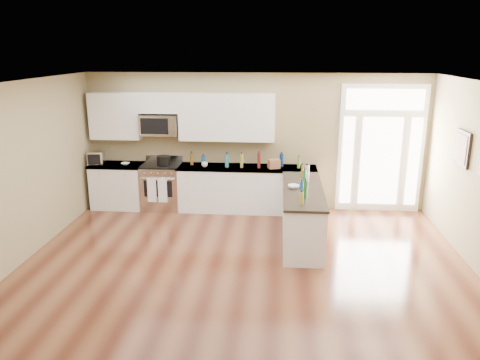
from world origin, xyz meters
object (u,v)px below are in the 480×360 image
object	(u,v)px
peninsula_cabinet	(302,216)
toaster_oven	(96,158)
kitchen_range	(162,186)
stockpot	(164,160)

from	to	relation	value
peninsula_cabinet	toaster_oven	xyz separation A→B (m)	(-4.20, 1.39, 0.64)
kitchen_range	toaster_oven	bearing A→B (deg)	-177.32
kitchen_range	stockpot	size ratio (longest dim) A/B	3.90
peninsula_cabinet	kitchen_range	bearing A→B (deg)	153.12
kitchen_range	stockpot	bearing A→B (deg)	-40.91
peninsula_cabinet	toaster_oven	size ratio (longest dim) A/B	7.24
peninsula_cabinet	stockpot	distance (m)	3.17
stockpot	toaster_oven	distance (m)	1.42
toaster_oven	peninsula_cabinet	bearing A→B (deg)	-24.13
kitchen_range	stockpot	world-z (taller)	stockpot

